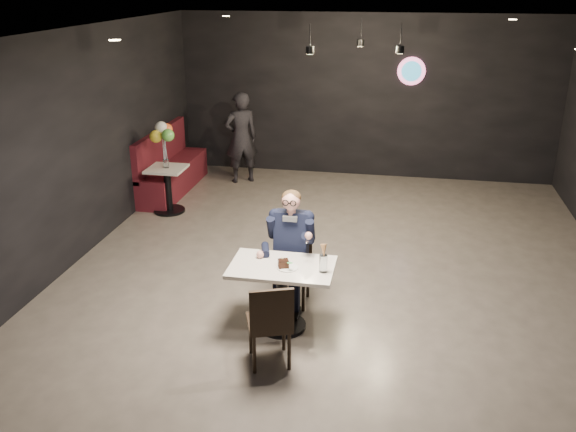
% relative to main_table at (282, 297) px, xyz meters
% --- Properties ---
extents(floor, '(9.00, 9.00, 0.00)m').
position_rel_main_table_xyz_m(floor, '(0.45, 1.22, -0.38)').
color(floor, gray).
rests_on(floor, ground).
extents(wall_sign, '(0.50, 0.06, 0.50)m').
position_rel_main_table_xyz_m(wall_sign, '(1.25, 5.69, 1.62)').
color(wall_sign, pink).
rests_on(wall_sign, floor).
extents(pendant_lights, '(1.40, 1.20, 0.36)m').
position_rel_main_table_xyz_m(pendant_lights, '(0.45, 3.22, 2.51)').
color(pendant_lights, black).
rests_on(pendant_lights, floor).
extents(main_table, '(1.10, 0.70, 0.75)m').
position_rel_main_table_xyz_m(main_table, '(0.00, 0.00, 0.00)').
color(main_table, silver).
rests_on(main_table, floor).
extents(chair_far, '(0.42, 0.46, 0.92)m').
position_rel_main_table_xyz_m(chair_far, '(-0.00, 0.55, 0.09)').
color(chair_far, black).
rests_on(chair_far, floor).
extents(chair_near, '(0.55, 0.58, 0.92)m').
position_rel_main_table_xyz_m(chair_near, '(0.00, -0.65, 0.09)').
color(chair_near, black).
rests_on(chair_near, floor).
extents(seated_man, '(0.60, 0.80, 1.44)m').
position_rel_main_table_xyz_m(seated_man, '(-0.00, 0.55, 0.34)').
color(seated_man, black).
rests_on(seated_man, floor).
extents(dessert_plate, '(0.22, 0.22, 0.01)m').
position_rel_main_table_xyz_m(dessert_plate, '(0.07, -0.05, 0.38)').
color(dessert_plate, white).
rests_on(dessert_plate, main_table).
extents(cake_slice, '(0.13, 0.12, 0.08)m').
position_rel_main_table_xyz_m(cake_slice, '(0.03, -0.06, 0.42)').
color(cake_slice, black).
rests_on(cake_slice, dessert_plate).
extents(mint_leaf, '(0.06, 0.04, 0.01)m').
position_rel_main_table_xyz_m(mint_leaf, '(0.11, -0.11, 0.47)').
color(mint_leaf, green).
rests_on(mint_leaf, cake_slice).
extents(sundae_glass, '(0.08, 0.08, 0.19)m').
position_rel_main_table_xyz_m(sundae_glass, '(0.45, -0.06, 0.47)').
color(sundae_glass, silver).
rests_on(sundae_glass, main_table).
extents(wafer_cone, '(0.08, 0.08, 0.13)m').
position_rel_main_table_xyz_m(wafer_cone, '(0.45, -0.08, 0.62)').
color(wafer_cone, tan).
rests_on(wafer_cone, sundae_glass).
extents(booth_bench, '(0.55, 2.21, 1.10)m').
position_rel_main_table_xyz_m(booth_bench, '(-2.80, 4.11, 0.18)').
color(booth_bench, '#460F18').
rests_on(booth_bench, floor).
extents(side_table, '(0.58, 0.58, 0.72)m').
position_rel_main_table_xyz_m(side_table, '(-2.50, 3.11, -0.01)').
color(side_table, silver).
rests_on(side_table, floor).
extents(balloon_vase, '(0.09, 0.09, 0.14)m').
position_rel_main_table_xyz_m(balloon_vase, '(-2.50, 3.11, 0.44)').
color(balloon_vase, silver).
rests_on(balloon_vase, side_table).
extents(balloon_bunch, '(0.36, 0.36, 0.60)m').
position_rel_main_table_xyz_m(balloon_bunch, '(-2.50, 3.11, 0.82)').
color(balloon_bunch, gold).
rests_on(balloon_bunch, balloon_vase).
extents(passerby, '(0.73, 0.65, 1.67)m').
position_rel_main_table_xyz_m(passerby, '(-1.73, 4.87, 0.46)').
color(passerby, black).
rests_on(passerby, floor).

